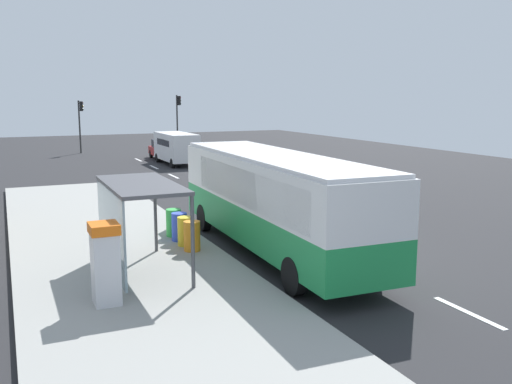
# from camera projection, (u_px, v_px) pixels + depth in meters

# --- Properties ---
(ground_plane) EXTENTS (56.00, 92.00, 0.04)m
(ground_plane) POSITION_uv_depth(u_px,v_px,m) (194.00, 189.00, 31.22)
(ground_plane) COLOR #262628
(sidewalk_platform) EXTENTS (6.20, 30.00, 0.18)m
(sidewalk_platform) POSITION_uv_depth(u_px,v_px,m) (118.00, 255.00, 17.82)
(sidewalk_platform) COLOR #999993
(sidewalk_platform) RESTS_ON ground
(lane_stripe_seg_0) EXTENTS (0.16, 2.20, 0.01)m
(lane_stripe_seg_0) POSITION_uv_depth(u_px,v_px,m) (468.00, 313.00, 13.31)
(lane_stripe_seg_0) COLOR silver
(lane_stripe_seg_0) RESTS_ON ground
(lane_stripe_seg_1) EXTENTS (0.16, 2.20, 0.01)m
(lane_stripe_seg_1) POSITION_uv_depth(u_px,v_px,m) (350.00, 258.00, 17.81)
(lane_stripe_seg_1) COLOR silver
(lane_stripe_seg_1) RESTS_ON ground
(lane_stripe_seg_2) EXTENTS (0.16, 2.20, 0.01)m
(lane_stripe_seg_2) POSITION_uv_depth(u_px,v_px,m) (279.00, 225.00, 22.31)
(lane_stripe_seg_2) COLOR silver
(lane_stripe_seg_2) RESTS_ON ground
(lane_stripe_seg_3) EXTENTS (0.16, 2.20, 0.01)m
(lane_stripe_seg_3) POSITION_uv_depth(u_px,v_px,m) (232.00, 203.00, 26.81)
(lane_stripe_seg_3) COLOR silver
(lane_stripe_seg_3) RESTS_ON ground
(lane_stripe_seg_4) EXTENTS (0.16, 2.20, 0.01)m
(lane_stripe_seg_4) POSITION_uv_depth(u_px,v_px,m) (199.00, 188.00, 31.31)
(lane_stripe_seg_4) COLOR silver
(lane_stripe_seg_4) RESTS_ON ground
(lane_stripe_seg_5) EXTENTS (0.16, 2.20, 0.01)m
(lane_stripe_seg_5) POSITION_uv_depth(u_px,v_px,m) (173.00, 176.00, 35.81)
(lane_stripe_seg_5) COLOR silver
(lane_stripe_seg_5) RESTS_ON ground
(lane_stripe_seg_6) EXTENTS (0.16, 2.20, 0.01)m
(lane_stripe_seg_6) POSITION_uv_depth(u_px,v_px,m) (154.00, 167.00, 40.31)
(lane_stripe_seg_6) COLOR silver
(lane_stripe_seg_6) RESTS_ON ground
(lane_stripe_seg_7) EXTENTS (0.16, 2.20, 0.01)m
(lane_stripe_seg_7) POSITION_uv_depth(u_px,v_px,m) (138.00, 160.00, 44.81)
(lane_stripe_seg_7) COLOR silver
(lane_stripe_seg_7) RESTS_ON ground
(bus) EXTENTS (2.78, 11.07, 3.21)m
(bus) POSITION_uv_depth(u_px,v_px,m) (274.00, 197.00, 18.02)
(bus) COLOR #1E8C47
(bus) RESTS_ON ground
(white_van) EXTENTS (2.08, 5.23, 2.30)m
(white_van) POSITION_uv_depth(u_px,v_px,m) (176.00, 146.00, 41.74)
(white_van) COLOR white
(white_van) RESTS_ON ground
(sedan_near) EXTENTS (2.03, 4.49, 1.52)m
(sedan_near) POSITION_uv_depth(u_px,v_px,m) (164.00, 149.00, 45.27)
(sedan_near) COLOR #A51919
(sedan_near) RESTS_ON ground
(ticket_machine) EXTENTS (0.66, 0.76, 1.94)m
(ticket_machine) POSITION_uv_depth(u_px,v_px,m) (105.00, 263.00, 13.27)
(ticket_machine) COLOR silver
(ticket_machine) RESTS_ON sidewalk_platform
(recycling_bin_orange) EXTENTS (0.52, 0.52, 0.95)m
(recycling_bin_orange) POSITION_uv_depth(u_px,v_px,m) (192.00, 236.00, 17.91)
(recycling_bin_orange) COLOR orange
(recycling_bin_orange) RESTS_ON sidewalk_platform
(recycling_bin_yellow) EXTENTS (0.52, 0.52, 0.95)m
(recycling_bin_yellow) POSITION_uv_depth(u_px,v_px,m) (185.00, 231.00, 18.54)
(recycling_bin_yellow) COLOR yellow
(recycling_bin_yellow) RESTS_ON sidewalk_platform
(recycling_bin_blue) EXTENTS (0.52, 0.52, 0.95)m
(recycling_bin_blue) POSITION_uv_depth(u_px,v_px,m) (179.00, 227.00, 19.17)
(recycling_bin_blue) COLOR blue
(recycling_bin_blue) RESTS_ON sidewalk_platform
(recycling_bin_green) EXTENTS (0.52, 0.52, 0.95)m
(recycling_bin_green) POSITION_uv_depth(u_px,v_px,m) (174.00, 223.00, 19.80)
(recycling_bin_green) COLOR green
(recycling_bin_green) RESTS_ON sidewalk_platform
(traffic_light_near_side) EXTENTS (0.49, 0.28, 5.06)m
(traffic_light_near_side) POSITION_uv_depth(u_px,v_px,m) (178.00, 114.00, 52.29)
(traffic_light_near_side) COLOR #2D2D2D
(traffic_light_near_side) RESTS_ON ground
(traffic_light_far_side) EXTENTS (0.49, 0.28, 4.60)m
(traffic_light_far_side) POSITION_uv_depth(u_px,v_px,m) (80.00, 118.00, 49.60)
(traffic_light_far_side) COLOR #2D2D2D
(traffic_light_far_side) RESTS_ON ground
(bus_shelter) EXTENTS (1.80, 4.00, 2.50)m
(bus_shelter) POSITION_uv_depth(u_px,v_px,m) (130.00, 205.00, 15.44)
(bus_shelter) COLOR #4C4C51
(bus_shelter) RESTS_ON sidewalk_platform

